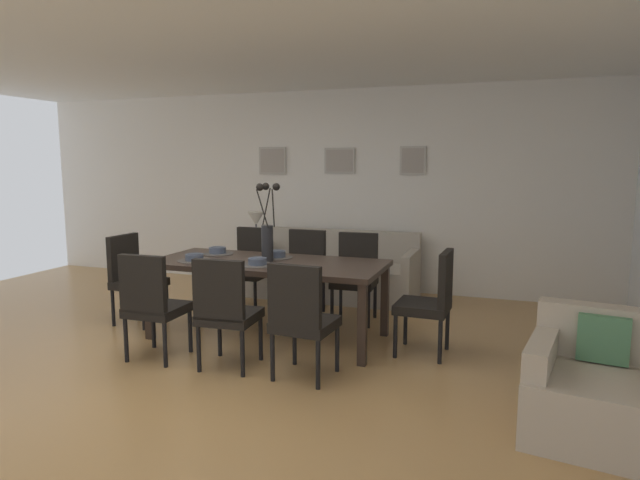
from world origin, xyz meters
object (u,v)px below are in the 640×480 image
(dining_chair_far_left, at_px, (225,308))
(bowl_far_left, at_px, (257,261))
(dining_chair_head_east, at_px, (432,298))
(framed_picture_center, at_px, (340,161))
(dining_chair_mid_right, at_px, (356,272))
(bowl_near_right, at_px, (217,250))
(side_table, at_px, (257,270))
(dining_chair_near_right, at_px, (250,264))
(framed_picture_right, at_px, (413,161))
(armchair, at_px, (599,390))
(table_lamp, at_px, (256,222))
(bowl_near_left, at_px, (194,257))
(dining_chair_head_west, at_px, (133,274))
(dining_chair_near_left, at_px, (152,301))
(dining_chair_far_right, at_px, (304,268))
(dining_table, at_px, (268,268))
(bowl_far_right, at_px, (277,253))
(framed_picture_left, at_px, (273,161))
(sofa, at_px, (334,274))
(centerpiece_vase, at_px, (267,231))
(dining_chair_mid_left, at_px, (301,315))

(dining_chair_far_left, bearing_deg, bowl_far_left, 92.36)
(dining_chair_head_east, bearing_deg, framed_picture_center, 124.59)
(dining_chair_mid_right, relative_size, bowl_near_right, 5.41)
(dining_chair_mid_right, bearing_deg, side_table, 150.86)
(dining_chair_near_right, relative_size, framed_picture_right, 2.59)
(dining_chair_near_right, xyz_separation_m, armchair, (3.34, -1.96, -0.23))
(dining_chair_mid_right, distance_m, table_lamp, 1.87)
(bowl_near_left, bearing_deg, dining_chair_head_west, 167.33)
(dining_chair_near_left, xyz_separation_m, dining_chair_near_right, (0.02, 1.79, 0.00))
(dining_chair_head_east, relative_size, bowl_far_left, 5.41)
(dining_chair_near_right, height_order, dining_chair_far_right, same)
(dining_table, height_order, bowl_far_right, bowl_far_right)
(framed_picture_left, relative_size, framed_picture_center, 0.96)
(dining_chair_far_right, bearing_deg, dining_chair_head_east, -30.00)
(table_lamp, bearing_deg, framed_picture_right, 14.78)
(dining_chair_far_right, height_order, bowl_far_right, dining_chair_far_right)
(bowl_near_right, bearing_deg, sofa, 64.27)
(dining_chair_near_right, xyz_separation_m, centerpiece_vase, (0.64, -0.90, 0.51))
(dining_chair_head_west, relative_size, bowl_far_left, 5.41)
(bowl_far_right, bearing_deg, dining_chair_far_right, 88.55)
(table_lamp, bearing_deg, armchair, -37.34)
(dining_table, distance_m, framed_picture_right, 2.65)
(dining_chair_mid_right, distance_m, framed_picture_center, 1.93)
(dining_chair_near_right, distance_m, bowl_near_left, 1.15)
(dining_chair_far_right, height_order, side_table, dining_chair_far_right)
(dining_chair_mid_left, bearing_deg, table_lamp, 122.30)
(dining_chair_head_west, bearing_deg, framed_picture_left, 75.91)
(dining_table, height_order, sofa, sofa)
(dining_chair_near_right, relative_size, sofa, 0.45)
(bowl_far_right, bearing_deg, table_lamp, 122.42)
(dining_chair_mid_right, bearing_deg, dining_chair_near_left, -126.41)
(bowl_far_left, distance_m, side_table, 2.25)
(dining_chair_far_left, xyz_separation_m, side_table, (-1.00, 2.61, -0.25))
(table_lamp, height_order, armchair, table_lamp)
(centerpiece_vase, xyz_separation_m, bowl_far_left, (-0.00, -0.22, -0.24))
(dining_chair_near_right, bearing_deg, centerpiece_vase, -54.65)
(dining_chair_head_east, bearing_deg, dining_chair_near_left, -157.47)
(bowl_far_left, bearing_deg, armchair, -17.32)
(armchair, distance_m, framed_picture_right, 4.00)
(framed_picture_left, bearing_deg, sofa, -24.66)
(dining_chair_mid_right, height_order, dining_chair_head_west, same)
(bowl_near_right, bearing_deg, framed_picture_right, 51.58)
(dining_chair_far_left, distance_m, framed_picture_left, 3.48)
(dining_chair_head_west, bearing_deg, sofa, 47.89)
(framed_picture_left, bearing_deg, bowl_far_right, -64.84)
(dining_chair_near_right, distance_m, dining_chair_mid_right, 1.27)
(framed_picture_right, bearing_deg, side_table, -165.22)
(dining_chair_head_west, relative_size, bowl_near_left, 5.41)
(dining_chair_near_right, height_order, dining_chair_head_east, same)
(bowl_far_left, bearing_deg, dining_table, 90.00)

